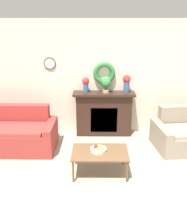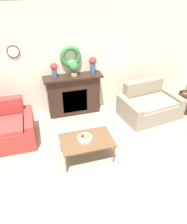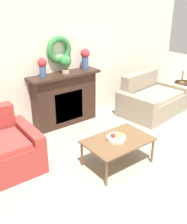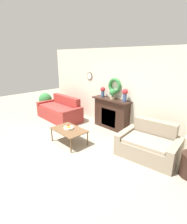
# 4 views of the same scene
# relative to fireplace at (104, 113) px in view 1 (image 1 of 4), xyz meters

# --- Properties ---
(ground_plane) EXTENTS (16.00, 16.00, 0.00)m
(ground_plane) POSITION_rel_fireplace_xyz_m (-0.02, -2.41, -0.54)
(ground_plane) COLOR #9E937F
(wall_back) EXTENTS (6.80, 0.17, 2.70)m
(wall_back) POSITION_rel_fireplace_xyz_m (-0.02, 0.21, 0.82)
(wall_back) COLOR beige
(wall_back) RESTS_ON ground_plane
(fireplace) EXTENTS (1.45, 0.41, 1.06)m
(fireplace) POSITION_rel_fireplace_xyz_m (0.00, 0.00, 0.00)
(fireplace) COLOR #331E16
(fireplace) RESTS_ON ground_plane
(couch_left) EXTENTS (1.96, 0.96, 0.90)m
(couch_left) POSITION_rel_fireplace_xyz_m (-2.04, -0.76, -0.21)
(couch_left) COLOR #9E332D
(couch_left) RESTS_ON ground_plane
(coffee_table) EXTENTS (1.01, 0.67, 0.43)m
(coffee_table) POSITION_rel_fireplace_xyz_m (-0.12, -1.73, -0.14)
(coffee_table) COLOR brown
(coffee_table) RESTS_ON ground_plane
(fruit_bowl) EXTENTS (0.29, 0.29, 0.12)m
(fruit_bowl) POSITION_rel_fireplace_xyz_m (-0.15, -1.72, -0.06)
(fruit_bowl) COLOR beige
(fruit_bowl) RESTS_ON coffee_table
(vase_on_mantel_left) EXTENTS (0.17, 0.17, 0.35)m
(vase_on_mantel_left) POSITION_rel_fireplace_xyz_m (-0.43, 0.01, 0.73)
(vase_on_mantel_left) COLOR #3D5684
(vase_on_mantel_left) RESTS_ON fireplace
(vase_on_mantel_right) EXTENTS (0.18, 0.18, 0.41)m
(vase_on_mantel_right) POSITION_rel_fireplace_xyz_m (0.52, 0.01, 0.77)
(vase_on_mantel_right) COLOR #3D5684
(vase_on_mantel_right) RESTS_ON fireplace
(potted_plant_on_mantel) EXTENTS (0.23, 0.23, 0.35)m
(potted_plant_on_mantel) POSITION_rel_fireplace_xyz_m (0.04, -0.01, 0.73)
(potted_plant_on_mantel) COLOR tan
(potted_plant_on_mantel) RESTS_ON fireplace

